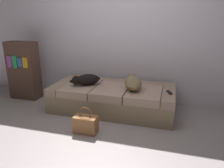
# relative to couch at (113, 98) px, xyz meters

# --- Properties ---
(ground_plane) EXTENTS (10.00, 10.00, 0.00)m
(ground_plane) POSITION_rel_couch_xyz_m (0.00, -1.10, -0.21)
(ground_plane) COLOR gray
(back_wall) EXTENTS (6.40, 0.10, 2.80)m
(back_wall) POSITION_rel_couch_xyz_m (0.00, 0.60, 1.19)
(back_wall) COLOR silver
(back_wall) RESTS_ON ground
(couch) EXTENTS (2.03, 0.95, 0.42)m
(couch) POSITION_rel_couch_xyz_m (0.00, 0.00, 0.00)
(couch) COLOR #8A745A
(couch) RESTS_ON ground
(dog_dark) EXTENTS (0.50, 0.42, 0.19)m
(dog_dark) POSITION_rel_couch_xyz_m (-0.46, -0.07, 0.31)
(dog_dark) COLOR black
(dog_dark) RESTS_ON couch
(dog_tan) EXTENTS (0.38, 0.59, 0.21)m
(dog_tan) POSITION_rel_couch_xyz_m (0.35, -0.04, 0.32)
(dog_tan) COLOR olive
(dog_tan) RESTS_ON couch
(tv_remote) EXTENTS (0.10, 0.16, 0.02)m
(tv_remote) POSITION_rel_couch_xyz_m (0.92, -0.10, 0.22)
(tv_remote) COLOR black
(tv_remote) RESTS_ON couch
(handbag) EXTENTS (0.32, 0.18, 0.38)m
(handbag) POSITION_rel_couch_xyz_m (-0.15, -0.85, -0.09)
(handbag) COLOR #925F38
(handbag) RESTS_ON ground
(bookshelf) EXTENTS (0.56, 0.30, 1.10)m
(bookshelf) POSITION_rel_couch_xyz_m (-1.80, 0.09, 0.34)
(bookshelf) COLOR #4B3328
(bookshelf) RESTS_ON ground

